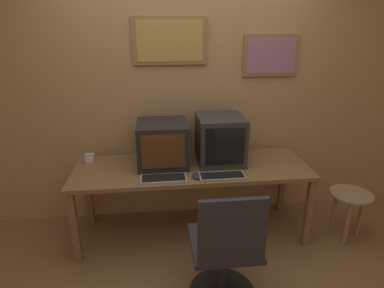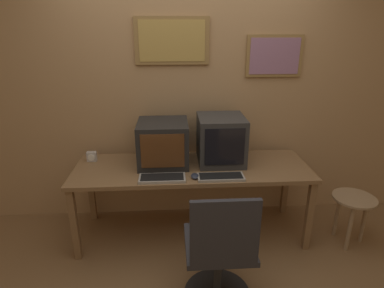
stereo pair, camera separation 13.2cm
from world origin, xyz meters
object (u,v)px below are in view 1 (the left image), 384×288
at_px(keyboard_main, 164,179).
at_px(side_stool, 350,203).
at_px(monitor_right, 220,139).
at_px(keyboard_side, 222,176).
at_px(mouse_near_keyboard, 196,176).
at_px(monitor_left, 163,143).
at_px(desk_clock, 90,158).
at_px(office_chair, 226,255).

relative_size(keyboard_main, side_stool, 0.82).
bearing_deg(keyboard_main, monitor_right, 32.81).
distance_m(keyboard_side, mouse_near_keyboard, 0.22).
height_order(monitor_right, keyboard_main, monitor_right).
relative_size(monitor_left, mouse_near_keyboard, 4.42).
distance_m(monitor_right, desk_clock, 1.23).
distance_m(monitor_left, desk_clock, 0.71).
xyz_separation_m(keyboard_side, side_stool, (1.23, 0.02, -0.35)).
relative_size(monitor_right, desk_clock, 4.89).
bearing_deg(keyboard_main, side_stool, 0.21).
bearing_deg(monitor_right, keyboard_main, -147.19).
height_order(keyboard_main, side_stool, keyboard_main).
distance_m(monitor_left, office_chair, 1.16).
height_order(monitor_right, side_stool, monitor_right).
xyz_separation_m(desk_clock, office_chair, (1.08, -1.06, -0.35)).
bearing_deg(mouse_near_keyboard, monitor_left, 128.74).
xyz_separation_m(monitor_left, side_stool, (1.71, -0.34, -0.54)).
distance_m(keyboard_main, desk_clock, 0.81).
relative_size(office_chair, side_stool, 1.99).
bearing_deg(keyboard_main, office_chair, -56.83).
distance_m(keyboard_side, side_stool, 1.28).
xyz_separation_m(monitor_left, desk_clock, (-0.68, 0.09, -0.15)).
distance_m(keyboard_side, office_chair, 0.69).
bearing_deg(monitor_left, desk_clock, 172.60).
xyz_separation_m(monitor_left, monitor_right, (0.54, 0.00, 0.02)).
xyz_separation_m(monitor_left, keyboard_main, (-0.01, -0.35, -0.19)).
bearing_deg(office_chair, keyboard_side, 81.71).
bearing_deg(desk_clock, keyboard_main, -32.81).
bearing_deg(keyboard_side, desk_clock, 159.12).
bearing_deg(keyboard_main, keyboard_side, -1.24).
height_order(monitor_right, keyboard_side, monitor_right).
bearing_deg(desk_clock, keyboard_side, -20.88).
xyz_separation_m(keyboard_side, mouse_near_keyboard, (-0.22, 0.02, 0.00)).
relative_size(keyboard_side, mouse_near_keyboard, 3.79).
bearing_deg(office_chair, monitor_right, 81.93).
relative_size(keyboard_main, office_chair, 0.41).
bearing_deg(mouse_near_keyboard, office_chair, -78.40).
xyz_separation_m(desk_clock, side_stool, (2.40, -0.43, -0.38)).
bearing_deg(side_stool, monitor_right, 163.73).
height_order(keyboard_side, office_chair, office_chair).
height_order(monitor_right, desk_clock, monitor_right).
relative_size(mouse_near_keyboard, desk_clock, 1.13).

